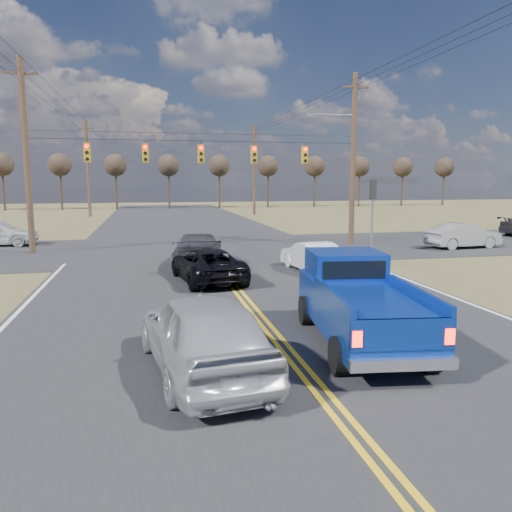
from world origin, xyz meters
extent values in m
plane|color=brown|center=(0.00, 0.00, 0.00)|extent=(160.00, 160.00, 0.00)
cube|color=#28282B|center=(0.00, 10.00, 0.00)|extent=(14.00, 120.00, 0.02)
cube|color=#28282B|center=(0.00, 18.00, 0.00)|extent=(120.00, 12.00, 0.02)
cylinder|color=#473323|center=(-9.00, 18.00, 5.00)|extent=(0.32, 0.32, 10.00)
cube|color=#473323|center=(-9.00, 18.00, 9.20)|extent=(1.60, 0.12, 0.12)
cylinder|color=#473323|center=(9.00, 18.00, 5.00)|extent=(0.32, 0.32, 10.00)
cube|color=#473323|center=(9.00, 18.00, 9.20)|extent=(1.60, 0.12, 0.12)
cylinder|color=black|center=(0.00, 18.00, 6.00)|extent=(18.00, 0.02, 0.02)
cylinder|color=black|center=(0.00, 18.00, 6.40)|extent=(18.00, 0.02, 0.02)
cube|color=#B28C14|center=(-6.00, 18.00, 5.30)|extent=(0.34, 0.24, 1.00)
cylinder|color=#FF0C05|center=(-6.00, 17.86, 5.63)|extent=(0.20, 0.06, 0.20)
cylinder|color=black|center=(-6.00, 17.86, 5.30)|extent=(0.20, 0.06, 0.20)
cylinder|color=black|center=(-6.00, 17.86, 4.97)|extent=(0.20, 0.06, 0.20)
cube|color=black|center=(-6.00, 17.83, 5.74)|extent=(0.24, 0.14, 0.03)
cube|color=#B28C14|center=(-3.00, 18.00, 5.30)|extent=(0.34, 0.24, 1.00)
cylinder|color=#FF0C05|center=(-3.00, 17.86, 5.63)|extent=(0.20, 0.06, 0.20)
cylinder|color=black|center=(-3.00, 17.86, 5.30)|extent=(0.20, 0.06, 0.20)
cylinder|color=black|center=(-3.00, 17.86, 4.97)|extent=(0.20, 0.06, 0.20)
cube|color=black|center=(-3.00, 17.83, 5.74)|extent=(0.24, 0.14, 0.03)
cube|color=#B28C14|center=(0.00, 18.00, 5.30)|extent=(0.34, 0.24, 1.00)
cylinder|color=#FF0C05|center=(0.00, 17.86, 5.63)|extent=(0.20, 0.06, 0.20)
cylinder|color=black|center=(0.00, 17.86, 5.30)|extent=(0.20, 0.06, 0.20)
cylinder|color=black|center=(0.00, 17.86, 4.97)|extent=(0.20, 0.06, 0.20)
cube|color=black|center=(0.00, 17.83, 5.74)|extent=(0.24, 0.14, 0.03)
cube|color=#B28C14|center=(3.00, 18.00, 5.30)|extent=(0.34, 0.24, 1.00)
cylinder|color=#FF0C05|center=(3.00, 17.86, 5.63)|extent=(0.20, 0.06, 0.20)
cylinder|color=black|center=(3.00, 17.86, 5.30)|extent=(0.20, 0.06, 0.20)
cylinder|color=black|center=(3.00, 17.86, 4.97)|extent=(0.20, 0.06, 0.20)
cube|color=black|center=(3.00, 17.83, 5.74)|extent=(0.24, 0.14, 0.03)
cube|color=#B28C14|center=(6.00, 18.00, 5.30)|extent=(0.34, 0.24, 1.00)
cylinder|color=#FF0C05|center=(6.00, 17.86, 5.63)|extent=(0.20, 0.06, 0.20)
cylinder|color=black|center=(6.00, 17.86, 5.30)|extent=(0.20, 0.06, 0.20)
cylinder|color=black|center=(6.00, 17.86, 4.97)|extent=(0.20, 0.06, 0.20)
cube|color=black|center=(6.00, 17.83, 5.74)|extent=(0.24, 0.14, 0.03)
cylinder|color=slate|center=(8.20, 13.50, 1.60)|extent=(0.12, 0.12, 3.20)
cube|color=black|center=(8.20, 13.50, 3.40)|extent=(0.24, 0.34, 1.00)
cylinder|color=slate|center=(7.60, 18.00, 7.60)|extent=(2.80, 0.10, 0.10)
cube|color=slate|center=(6.30, 18.00, 7.55)|extent=(0.55, 0.22, 0.14)
cylinder|color=#473323|center=(-9.00, 46.00, 5.00)|extent=(0.32, 0.32, 10.00)
cube|color=#473323|center=(-9.00, 46.00, 9.20)|extent=(1.60, 0.12, 0.12)
cylinder|color=#473323|center=(9.00, 46.00, 5.00)|extent=(0.32, 0.32, 10.00)
cube|color=#473323|center=(9.00, 46.00, 9.20)|extent=(1.60, 0.12, 0.12)
cylinder|color=black|center=(-9.70, 17.00, 9.30)|extent=(0.02, 58.00, 0.02)
cylinder|color=black|center=(-9.00, 17.00, 9.30)|extent=(0.02, 58.00, 0.02)
cylinder|color=black|center=(-8.30, 17.00, 9.30)|extent=(0.02, 58.00, 0.02)
cylinder|color=black|center=(8.30, 17.00, 9.30)|extent=(0.02, 58.00, 0.02)
cylinder|color=black|center=(9.00, 17.00, 9.30)|extent=(0.02, 58.00, 0.02)
cylinder|color=black|center=(9.70, 17.00, 9.30)|extent=(0.02, 58.00, 0.02)
cylinder|color=#33261C|center=(-21.00, 60.00, 2.75)|extent=(0.28, 0.28, 5.50)
sphere|color=#2D231C|center=(-21.00, 60.00, 5.90)|extent=(3.00, 3.00, 3.00)
cylinder|color=#33261C|center=(-14.00, 60.00, 2.75)|extent=(0.28, 0.28, 5.50)
sphere|color=#2D231C|center=(-14.00, 60.00, 5.90)|extent=(3.00, 3.00, 3.00)
cylinder|color=#33261C|center=(-7.00, 60.00, 2.75)|extent=(0.28, 0.28, 5.50)
sphere|color=#2D231C|center=(-7.00, 60.00, 5.90)|extent=(3.00, 3.00, 3.00)
cylinder|color=#33261C|center=(0.00, 60.00, 2.75)|extent=(0.28, 0.28, 5.50)
sphere|color=#2D231C|center=(0.00, 60.00, 5.90)|extent=(3.00, 3.00, 3.00)
cylinder|color=#33261C|center=(7.00, 60.00, 2.75)|extent=(0.28, 0.28, 5.50)
sphere|color=#2D231C|center=(7.00, 60.00, 5.90)|extent=(3.00, 3.00, 3.00)
cylinder|color=#33261C|center=(14.00, 60.00, 2.75)|extent=(0.28, 0.28, 5.50)
sphere|color=#2D231C|center=(14.00, 60.00, 5.90)|extent=(3.00, 3.00, 3.00)
cylinder|color=#33261C|center=(21.00, 60.00, 2.75)|extent=(0.28, 0.28, 5.50)
sphere|color=#2D231C|center=(21.00, 60.00, 5.90)|extent=(3.00, 3.00, 3.00)
cylinder|color=#33261C|center=(28.00, 60.00, 2.75)|extent=(0.28, 0.28, 5.50)
sphere|color=#2D231C|center=(28.00, 60.00, 5.90)|extent=(3.00, 3.00, 3.00)
cylinder|color=#33261C|center=(35.00, 60.00, 2.75)|extent=(0.28, 0.28, 5.50)
sphere|color=#2D231C|center=(35.00, 60.00, 5.90)|extent=(3.00, 3.00, 3.00)
cylinder|color=#33261C|center=(42.00, 60.00, 2.75)|extent=(0.28, 0.28, 5.50)
sphere|color=#2D231C|center=(42.00, 60.00, 5.90)|extent=(3.00, 3.00, 3.00)
cylinder|color=black|center=(0.66, -1.14, 0.39)|extent=(0.41, 0.82, 0.78)
cylinder|color=black|center=(2.51, -1.37, 0.39)|extent=(0.41, 0.82, 0.78)
cylinder|color=black|center=(1.11, 2.36, 0.39)|extent=(0.41, 0.82, 0.78)
cylinder|color=black|center=(2.95, 2.13, 0.39)|extent=(0.41, 0.82, 0.78)
cube|color=#0E34A0|center=(1.81, 0.50, 0.88)|extent=(2.61, 5.50, 0.98)
cube|color=#0E34A0|center=(1.99, 1.91, 1.69)|extent=(2.01, 1.88, 0.71)
cube|color=black|center=(1.88, 1.10, 1.69)|extent=(1.56, 0.26, 0.44)
cube|color=#0E34A0|center=(0.75, -0.41, 1.47)|extent=(0.50, 3.22, 0.20)
cube|color=#0E34A0|center=(2.60, -0.64, 1.47)|extent=(0.50, 3.22, 0.20)
cube|color=#0E34A0|center=(1.48, -2.11, 1.08)|extent=(1.96, 0.32, 0.59)
cube|color=silver|center=(1.47, -2.18, 0.54)|extent=(2.02, 0.43, 0.22)
cube|color=#FF0C05|center=(0.62, -2.04, 1.03)|extent=(0.18, 0.08, 0.29)
cube|color=#FF0C05|center=(2.33, -2.26, 1.03)|extent=(0.18, 0.08, 0.29)
imported|color=#A9ABB1|center=(-1.98, -0.47, 0.84)|extent=(2.64, 5.18, 1.69)
imported|color=black|center=(-0.80, 8.72, 0.64)|extent=(2.74, 4.88, 1.29)
imported|color=white|center=(3.83, 10.00, 0.64)|extent=(1.85, 4.03, 1.28)
imported|color=#3A3A3F|center=(-0.80, 12.31, 0.75)|extent=(2.85, 5.45, 1.51)
imported|color=#979A9F|center=(14.65, 15.15, 0.71)|extent=(1.95, 4.47, 1.43)
camera|label=1|loc=(-2.99, -10.07, 3.84)|focal=35.00mm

